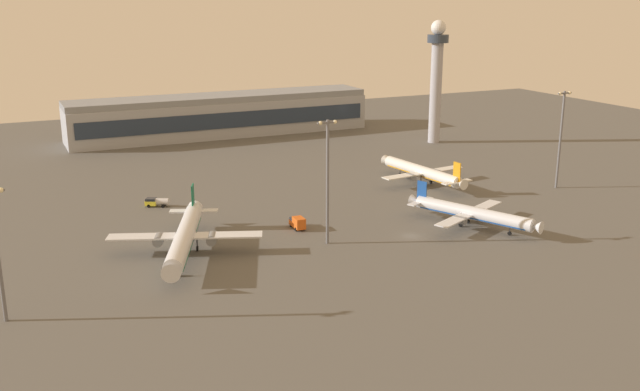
% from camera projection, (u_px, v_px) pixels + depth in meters
% --- Properties ---
extents(ground_plane, '(416.00, 416.00, 0.00)m').
position_uv_depth(ground_plane, '(411.00, 236.00, 168.32)').
color(ground_plane, '#56544F').
extents(terminal_building, '(121.46, 22.40, 16.40)m').
position_uv_depth(terminal_building, '(221.00, 115.00, 288.29)').
color(terminal_building, '#9EA3AD').
rests_on(terminal_building, ground).
extents(control_tower, '(8.00, 8.00, 46.28)m').
position_uv_depth(control_tower, '(436.00, 74.00, 268.43)').
color(control_tower, '#A8A8B2').
rests_on(control_tower, ground).
extents(airplane_terminal_side, '(26.53, 33.57, 9.15)m').
position_uv_depth(airplane_terminal_side, '(471.00, 213.00, 174.33)').
color(airplane_terminal_side, silver).
rests_on(airplane_terminal_side, ground).
extents(airplane_taxiway_distant, '(33.03, 41.90, 11.21)m').
position_uv_depth(airplane_taxiway_distant, '(185.00, 236.00, 155.26)').
color(airplane_taxiway_distant, silver).
rests_on(airplane_taxiway_distant, ground).
extents(airplane_mid_apron, '(28.98, 37.14, 9.53)m').
position_uv_depth(airplane_mid_apron, '(422.00, 172.00, 214.34)').
color(airplane_mid_apron, silver).
rests_on(airplane_mid_apron, ground).
extents(catering_truck, '(2.55, 5.72, 3.05)m').
position_uv_depth(catering_truck, '(298.00, 222.00, 173.22)').
color(catering_truck, '#D85919').
rests_on(catering_truck, ground).
extents(fuel_truck, '(6.55, 4.79, 2.35)m').
position_uv_depth(fuel_truck, '(156.00, 202.00, 191.38)').
color(fuel_truck, yellow).
rests_on(fuel_truck, ground).
extents(apron_light_central, '(4.80, 0.90, 28.76)m').
position_uv_depth(apron_light_central, '(328.00, 175.00, 158.94)').
color(apron_light_central, slate).
rests_on(apron_light_central, ground).
extents(apron_light_east, '(4.80, 0.90, 28.68)m').
position_uv_depth(apron_light_east, '(561.00, 134.00, 206.13)').
color(apron_light_east, slate).
rests_on(apron_light_east, ground).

